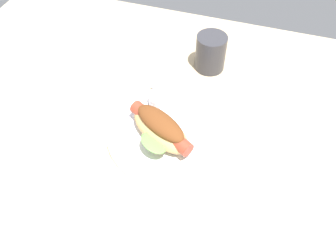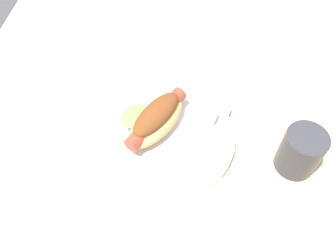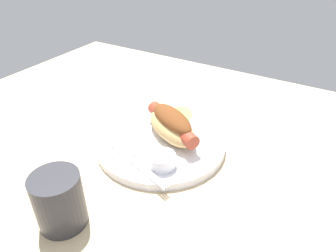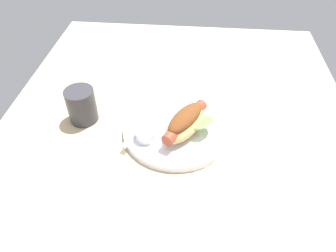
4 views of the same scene
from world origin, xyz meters
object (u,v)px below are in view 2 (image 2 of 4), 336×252
Objects in this scene: plate at (168,137)px; sauce_ramekin at (204,116)px; fork at (213,139)px; hot_dog at (156,119)px; drinking_cup at (300,152)px; knife at (202,141)px.

plate is 5.38× the size of sauce_ramekin.
fork is at bearing -90.11° from plate.
plate is at bearing 108.30° from fork.
hot_dog reaches higher than plate.
fork is (-1.29, -10.91, -2.77)cm from hot_dog.
drinking_cup reaches higher than fork.
sauce_ramekin is 0.37× the size of knife.
sauce_ramekin is at bearing -55.75° from plate.
fork is (-0.02, -8.54, 1.00)cm from plate.
drinking_cup is at bearing -81.32° from fork.
plate is 1.97× the size of knife.
knife is (-0.63, 2.11, -0.02)cm from fork.
sauce_ramekin is at bearing -41.14° from hot_dog.
knife is (-5.10, 0.10, -1.07)cm from sauce_ramekin.
knife is (-0.64, -6.44, 0.98)cm from plate.
plate is 1.61× the size of fork.
hot_dog is 11.33cm from fork.
sauce_ramekin is (3.18, -8.91, -1.72)cm from hot_dog.
sauce_ramekin is at bearing 9.42° from knife.
knife is at bearing -73.08° from hot_dog.
fork is at bearing -67.53° from hot_dog.
fork is (-4.47, -2.00, -1.05)cm from sauce_ramekin.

